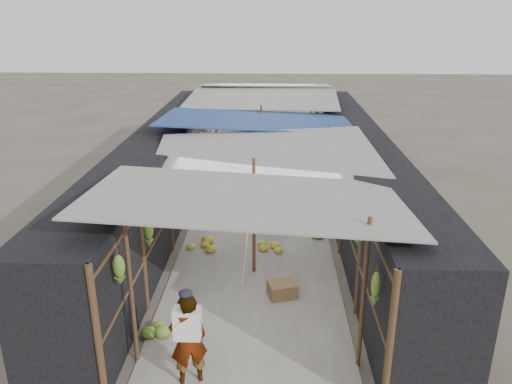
# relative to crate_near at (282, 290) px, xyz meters

# --- Properties ---
(ground) EXTENTS (80.00, 80.00, 0.00)m
(ground) POSITION_rel_crate_near_xyz_m (-0.60, -2.01, -0.16)
(ground) COLOR #6B6356
(ground) RESTS_ON ground
(aisle_slab) EXTENTS (3.60, 16.00, 0.02)m
(aisle_slab) POSITION_rel_crate_near_xyz_m (-0.60, 4.49, -0.15)
(aisle_slab) COLOR #9E998E
(aisle_slab) RESTS_ON ground
(stall_left) EXTENTS (1.40, 15.00, 2.30)m
(stall_left) POSITION_rel_crate_near_xyz_m (-3.30, 4.49, 0.99)
(stall_left) COLOR black
(stall_left) RESTS_ON ground
(stall_right) EXTENTS (1.40, 15.00, 2.30)m
(stall_right) POSITION_rel_crate_near_xyz_m (2.10, 4.49, 0.99)
(stall_right) COLOR black
(stall_right) RESTS_ON ground
(crate_near) EXTENTS (0.63, 0.56, 0.32)m
(crate_near) POSITION_rel_crate_near_xyz_m (0.00, 0.00, 0.00)
(crate_near) COLOR #93744B
(crate_near) RESTS_ON ground
(crate_mid) EXTENTS (0.56, 0.46, 0.32)m
(crate_mid) POSITION_rel_crate_near_xyz_m (-0.18, 3.28, -0.00)
(crate_mid) COLOR #93744B
(crate_mid) RESTS_ON ground
(crate_back) EXTENTS (0.60, 0.56, 0.31)m
(crate_back) POSITION_rel_crate_near_xyz_m (-1.65, 7.70, -0.00)
(crate_back) COLOR #93744B
(crate_back) RESTS_ON ground
(black_basin) EXTENTS (0.65, 0.65, 0.20)m
(black_basin) POSITION_rel_crate_near_xyz_m (1.10, 8.69, -0.06)
(black_basin) COLOR black
(black_basin) RESTS_ON ground
(vendor_elderly) EXTENTS (0.66, 0.54, 1.55)m
(vendor_elderly) POSITION_rel_crate_near_xyz_m (-1.45, -2.47, 0.62)
(vendor_elderly) COLOR white
(vendor_elderly) RESTS_ON ground
(shopper_blue) EXTENTS (0.92, 0.77, 1.70)m
(shopper_blue) POSITION_rel_crate_near_xyz_m (-0.42, 3.39, 0.69)
(shopper_blue) COLOR #1F449B
(shopper_blue) RESTS_ON ground
(vendor_seated) EXTENTS (0.61, 0.72, 0.97)m
(vendor_seated) POSITION_rel_crate_near_xyz_m (0.36, 5.71, 0.33)
(vendor_seated) COLOR #4B4641
(vendor_seated) RESTS_ON ground
(market_canopy) EXTENTS (5.62, 15.20, 2.77)m
(market_canopy) POSITION_rel_crate_near_xyz_m (-0.57, 4.83, 2.25)
(market_canopy) COLOR brown
(market_canopy) RESTS_ON ground
(hanging_bananas) EXTENTS (3.95, 13.68, 0.76)m
(hanging_bananas) POSITION_rel_crate_near_xyz_m (-0.57, 4.18, 1.52)
(hanging_bananas) COLOR olive
(hanging_bananas) RESTS_ON ground
(floor_bananas) EXTENTS (3.83, 11.19, 0.32)m
(floor_bananas) POSITION_rel_crate_near_xyz_m (-0.91, 5.08, -0.01)
(floor_bananas) COLOR olive
(floor_bananas) RESTS_ON ground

